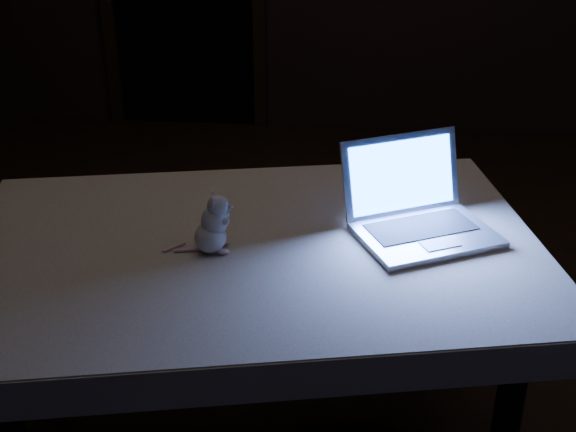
# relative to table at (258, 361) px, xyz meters

# --- Properties ---
(floor) EXTENTS (5.00, 5.00, 0.00)m
(floor) POSITION_rel_table_xyz_m (0.24, 0.57, -0.39)
(floor) COLOR black
(floor) RESTS_ON ground
(table) EXTENTS (1.62, 1.21, 0.78)m
(table) POSITION_rel_table_xyz_m (0.00, 0.00, 0.00)
(table) COLOR black
(table) RESTS_ON floor
(tablecloth) EXTENTS (1.80, 1.47, 0.10)m
(tablecloth) POSITION_rel_table_xyz_m (0.10, 0.01, 0.35)
(tablecloth) COLOR beige
(tablecloth) RESTS_ON table
(laptop) EXTENTS (0.47, 0.45, 0.25)m
(laptop) POSITION_rel_table_xyz_m (0.47, 0.08, 0.52)
(laptop) COLOR #ADAEB2
(laptop) RESTS_ON tablecloth
(plush_mouse) EXTENTS (0.14, 0.14, 0.17)m
(plush_mouse) POSITION_rel_table_xyz_m (-0.11, -0.05, 0.48)
(plush_mouse) COLOR silver
(plush_mouse) RESTS_ON tablecloth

